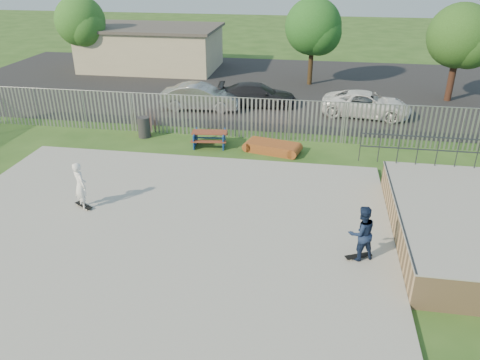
% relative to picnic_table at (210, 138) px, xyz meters
% --- Properties ---
extents(ground, '(120.00, 120.00, 0.00)m').
position_rel_picnic_table_xyz_m(ground, '(-0.02, -7.70, -0.35)').
color(ground, '#2B511B').
rests_on(ground, ground).
extents(concrete_slab, '(15.00, 12.00, 0.15)m').
position_rel_picnic_table_xyz_m(concrete_slab, '(-0.02, -7.70, -0.27)').
color(concrete_slab, '#A2A29C').
rests_on(concrete_slab, ground).
extents(quarter_pipe, '(5.50, 7.05, 2.19)m').
position_rel_picnic_table_xyz_m(quarter_pipe, '(9.48, -6.66, 0.21)').
color(quarter_pipe, tan).
rests_on(quarter_pipe, ground).
extents(fence, '(26.04, 16.02, 2.00)m').
position_rel_picnic_table_xyz_m(fence, '(0.98, -3.12, 0.65)').
color(fence, gray).
rests_on(fence, ground).
extents(picnic_table, '(1.77, 1.52, 0.69)m').
position_rel_picnic_table_xyz_m(picnic_table, '(0.00, 0.00, 0.00)').
color(picnic_table, brown).
rests_on(picnic_table, ground).
extents(funbox, '(2.33, 1.54, 0.43)m').
position_rel_picnic_table_xyz_m(funbox, '(2.98, -0.30, -0.14)').
color(funbox, brown).
rests_on(funbox, ground).
extents(trash_bin_red, '(0.57, 0.57, 0.95)m').
position_rel_picnic_table_xyz_m(trash_bin_red, '(-3.43, 0.70, 0.13)').
color(trash_bin_red, maroon).
rests_on(trash_bin_red, ground).
extents(trash_bin_grey, '(0.60, 0.60, 1.01)m').
position_rel_picnic_table_xyz_m(trash_bin_grey, '(-3.41, 0.59, 0.15)').
color(trash_bin_grey, '#2A2A2D').
rests_on(trash_bin_grey, ground).
extents(parking_lot, '(40.00, 18.00, 0.02)m').
position_rel_picnic_table_xyz_m(parking_lot, '(-0.02, 11.30, -0.34)').
color(parking_lot, black).
rests_on(parking_lot, ground).
extents(car_silver, '(4.51, 1.76, 1.46)m').
position_rel_picnic_table_xyz_m(car_silver, '(-1.74, 5.41, 0.40)').
color(car_silver, '#A6A6AA').
rests_on(car_silver, parking_lot).
extents(car_dark, '(4.73, 2.32, 1.32)m').
position_rel_picnic_table_xyz_m(car_dark, '(1.39, 6.62, 0.33)').
color(car_dark, black).
rests_on(car_dark, parking_lot).
extents(car_white, '(5.06, 2.87, 1.33)m').
position_rel_picnic_table_xyz_m(car_white, '(7.56, 5.71, 0.34)').
color(car_white, white).
rests_on(car_white, parking_lot).
extents(building, '(10.40, 6.40, 3.20)m').
position_rel_picnic_table_xyz_m(building, '(-8.02, 15.30, 1.26)').
color(building, '#C0B693').
rests_on(building, ground).
extents(tree_left, '(3.59, 3.59, 5.54)m').
position_rel_picnic_table_xyz_m(tree_left, '(-12.46, 13.08, 3.37)').
color(tree_left, '#3B2417').
rests_on(tree_left, ground).
extents(tree_mid, '(3.69, 3.69, 5.69)m').
position_rel_picnic_table_xyz_m(tree_mid, '(4.28, 12.28, 3.48)').
color(tree_mid, '#392A17').
rests_on(tree_mid, ground).
extents(tree_right, '(3.70, 3.70, 5.71)m').
position_rel_picnic_table_xyz_m(tree_right, '(12.77, 9.67, 3.49)').
color(tree_right, '#3E2319').
rests_on(tree_right, ground).
extents(skateboard_a, '(0.81, 0.52, 0.08)m').
position_rel_picnic_table_xyz_m(skateboard_a, '(6.32, -8.33, -0.16)').
color(skateboard_a, black).
rests_on(skateboard_a, concrete_slab).
extents(skateboard_b, '(0.79, 0.58, 0.08)m').
position_rel_picnic_table_xyz_m(skateboard_b, '(-2.98, -6.79, -0.16)').
color(skateboard_b, black).
rests_on(skateboard_b, concrete_slab).
extents(skater_navy, '(1.01, 0.92, 1.68)m').
position_rel_picnic_table_xyz_m(skater_navy, '(6.32, -8.33, 0.64)').
color(skater_navy, '#152242').
rests_on(skater_navy, concrete_slab).
extents(skater_white, '(0.73, 0.70, 1.68)m').
position_rel_picnic_table_xyz_m(skater_white, '(-2.98, -6.79, 0.64)').
color(skater_white, white).
rests_on(skater_white, concrete_slab).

